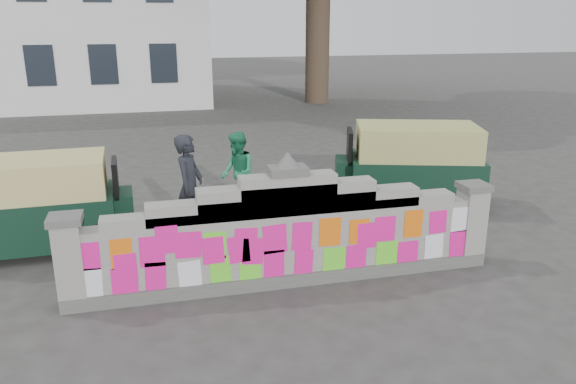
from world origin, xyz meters
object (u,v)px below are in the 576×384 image
Objects in this scene: rickshaw_left at (42,203)px; rickshaw_right at (412,164)px; cyclist_rider at (190,202)px; cyclist_bike at (192,223)px; pedestrian at (238,173)px.

rickshaw_right is (7.09, 0.66, 0.06)m from rickshaw_left.
cyclist_bike is at bearing 158.61° from cyclist_rider.
cyclist_bike is 0.68× the size of rickshaw_left.
cyclist_rider is 1.07× the size of pedestrian.
pedestrian is at bearing 10.34° from rickshaw_right.
rickshaw_left is (-3.50, -1.11, 0.01)m from pedestrian.
rickshaw_left is (-2.41, 0.72, 0.31)m from cyclist_bike.
cyclist_bike is 4.90m from rickshaw_right.
cyclist_bike is at bearing -18.30° from rickshaw_left.
rickshaw_left is at bearing -74.61° from pedestrian.
pedestrian is (1.09, 1.84, 0.30)m from cyclist_bike.
pedestrian is 3.62m from rickshaw_right.
pedestrian reaches higher than cyclist_bike.
cyclist_rider reaches higher than cyclist_bike.
cyclist_rider is at bearing 33.97° from rickshaw_right.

